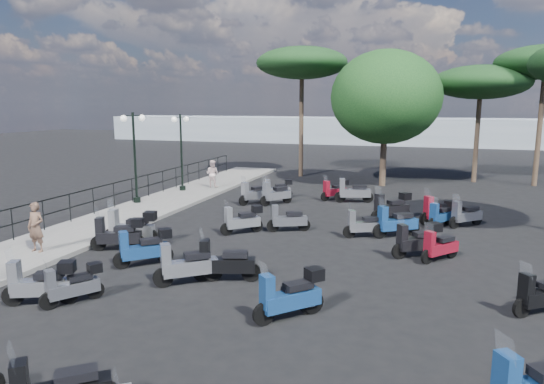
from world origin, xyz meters
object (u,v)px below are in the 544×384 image
(scooter_20, at_px, (439,247))
(pine_2, at_px, (302,63))
(scooter_5, at_px, (278,189))
(scooter_9, at_px, (242,220))
(scooter_22, at_px, (391,208))
(woman, at_px, (36,227))
(pine_0, at_px, (481,83))
(scooter_8, at_px, (144,248))
(scooter_4, at_px, (276,194))
(lamp_post_2, at_px, (181,147))
(scooter_7, at_px, (225,263))
(scooter_13, at_px, (290,296))
(scooter_16, at_px, (364,225))
(broadleaf_tree, at_px, (386,97))
(scooter_0, at_px, (73,286))
(scooter_11, at_px, (335,190))
(pedestrian_far, at_px, (212,174))
(scooter_3, at_px, (131,228))
(scooter_27, at_px, (441,215))
(lamp_post_1, at_px, (135,152))
(scooter_26, at_px, (396,223))
(scooter_28, at_px, (465,215))
(scooter_17, at_px, (353,192))
(scooter_23, at_px, (440,212))
(scooter_2, at_px, (118,235))
(scooter_19, at_px, (285,300))
(scooter_10, at_px, (254,194))
(scooter_14, at_px, (186,266))
(scooter_15, at_px, (287,220))
(scooter_21, at_px, (417,241))
(scooter_1, at_px, (41,284))
(scooter_25, at_px, (543,294))

(scooter_20, bearing_deg, pine_2, -21.70)
(scooter_5, xyz_separation_m, pine_2, (-0.86, 7.72, 6.66))
(scooter_9, xyz_separation_m, scooter_22, (4.97, 3.56, 0.07))
(woman, relative_size, pine_0, 0.22)
(scooter_8, bearing_deg, scooter_4, -49.53)
(lamp_post_2, height_order, scooter_7, lamp_post_2)
(scooter_8, height_order, scooter_13, scooter_13)
(scooter_16, xyz_separation_m, broadleaf_tree, (-0.48, 11.44, 4.56))
(scooter_8, bearing_deg, scooter_0, 135.10)
(scooter_0, relative_size, scooter_11, 1.04)
(pedestrian_far, height_order, scooter_13, pedestrian_far)
(scooter_3, height_order, scooter_27, scooter_3)
(lamp_post_1, xyz_separation_m, scooter_26, (11.76, -1.83, -1.99))
(scooter_8, bearing_deg, pine_2, -42.85)
(lamp_post_2, relative_size, scooter_20, 3.15)
(lamp_post_1, distance_m, scooter_9, 7.45)
(woman, relative_size, scooter_0, 1.18)
(pedestrian_far, bearing_deg, scooter_5, 166.11)
(scooter_16, bearing_deg, scooter_28, -79.08)
(scooter_8, bearing_deg, scooter_17, -64.93)
(lamp_post_1, height_order, scooter_23, lamp_post_1)
(scooter_2, height_order, scooter_19, scooter_2)
(woman, height_order, scooter_20, woman)
(scooter_5, xyz_separation_m, scooter_28, (8.50, -3.12, -0.01))
(scooter_8, height_order, scooter_17, scooter_17)
(scooter_8, height_order, scooter_22, scooter_22)
(lamp_post_2, xyz_separation_m, scooter_8, (4.62, -10.79, -1.89))
(lamp_post_2, relative_size, scooter_27, 2.82)
(scooter_2, bearing_deg, broadleaf_tree, -44.00)
(scooter_10, relative_size, scooter_28, 1.15)
(woman, relative_size, scooter_28, 1.16)
(scooter_7, height_order, scooter_17, scooter_17)
(scooter_28, bearing_deg, scooter_10, 36.32)
(scooter_10, distance_m, scooter_27, 8.48)
(scooter_13, xyz_separation_m, scooter_14, (-3.12, 1.14, -0.02))
(scooter_15, xyz_separation_m, pine_2, (-3.11, 13.62, 6.68))
(broadleaf_tree, xyz_separation_m, pine_2, (-5.41, 2.12, 2.13))
(scooter_9, xyz_separation_m, pine_2, (-1.63, 14.41, 6.64))
(scooter_2, bearing_deg, scooter_23, -75.45)
(scooter_3, height_order, scooter_7, scooter_3)
(scooter_13, bearing_deg, scooter_21, -71.77)
(scooter_2, height_order, scooter_26, scooter_26)
(woman, height_order, scooter_27, woman)
(scooter_17, bearing_deg, scooter_1, 143.98)
(scooter_16, height_order, scooter_26, scooter_26)
(scooter_26, bearing_deg, pine_2, -7.75)
(scooter_28, relative_size, pine_0, 0.19)
(scooter_1, xyz_separation_m, scooter_21, (8.22, 6.50, -0.00))
(scooter_25, distance_m, scooter_28, 7.91)
(scooter_15, relative_size, scooter_22, 1.02)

